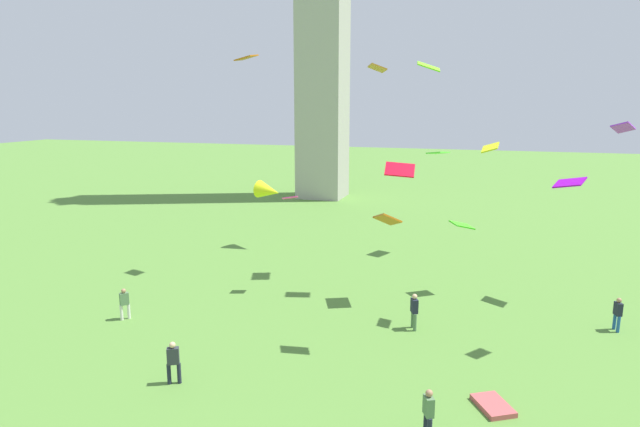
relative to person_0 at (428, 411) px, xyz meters
The scene contains 18 objects.
person_0 is the anchor object (origin of this frame).
person_1 9.89m from the person_0, behind, with size 0.52×0.44×1.75m.
person_2 13.72m from the person_0, 55.40° to the left, with size 0.36×0.50×1.67m.
person_3 16.68m from the person_0, 160.72° to the left, with size 0.46×0.48×1.64m.
person_4 8.75m from the person_0, 100.39° to the left, with size 0.44×0.54×1.80m.
kite_flying_0 18.42m from the person_0, 97.82° to the left, with size 1.31×1.11×0.66m.
kite_flying_1 13.29m from the person_0, 82.19° to the left, with size 0.83×1.19×0.50m.
kite_flying_2 9.78m from the person_0, 108.48° to the left, with size 1.29×0.90×0.60m.
kite_flying_3 15.79m from the person_0, 127.33° to the left, with size 1.01×0.85×0.31m.
kite_flying_4 12.92m from the person_0, 106.77° to the left, with size 1.79×1.77×1.03m.
kite_flying_5 23.47m from the person_0, 130.97° to the left, with size 1.42×1.15×0.40m.
kite_flying_6 21.04m from the person_0, 107.48° to the left, with size 1.44×1.68×0.52m.
kite_flying_7 14.84m from the person_0, 89.07° to the left, with size 1.51×1.46×0.48m.
kite_flying_8 23.70m from the person_0, 94.93° to the left, with size 1.61×1.89×0.35m.
kite_flying_9 14.14m from the person_0, 53.25° to the left, with size 1.09×1.11×0.56m.
kite_flying_10 25.16m from the person_0, 124.27° to the left, with size 2.26×1.81×1.50m.
kite_flying_11 16.99m from the person_0, 69.35° to the left, with size 1.74×1.62×0.69m.
kite_bundle_0 3.37m from the person_0, 50.32° to the left, with size 1.56×1.02×0.19m, color #B64D4D.
Camera 1 is at (5.07, -9.91, 10.83)m, focal length 30.27 mm.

